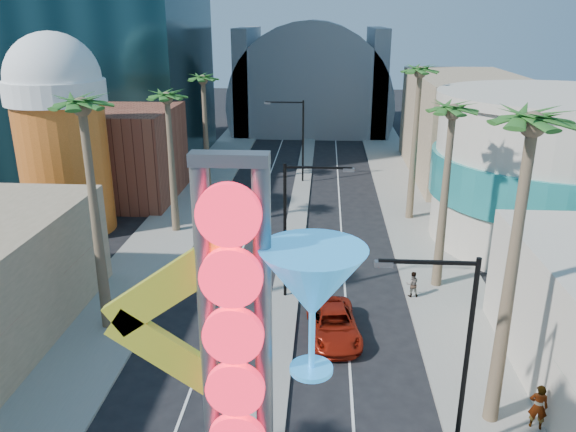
% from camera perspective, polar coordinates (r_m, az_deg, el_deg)
% --- Properties ---
extents(sidewalk_west, '(5.00, 100.00, 0.15)m').
position_cam_1_polar(sidewalk_west, '(48.07, -10.36, 0.69)').
color(sidewalk_west, gray).
rests_on(sidewalk_west, ground).
extents(sidewalk_east, '(5.00, 100.00, 0.15)m').
position_cam_1_polar(sidewalk_east, '(47.22, 12.62, 0.19)').
color(sidewalk_east, gray).
rests_on(sidewalk_east, ground).
extents(median, '(1.60, 84.00, 0.15)m').
position_cam_1_polar(median, '(49.53, 1.20, 1.59)').
color(median, gray).
rests_on(median, ground).
extents(brick_filler_west, '(10.00, 10.00, 8.00)m').
position_cam_1_polar(brick_filler_west, '(51.69, -16.88, 6.03)').
color(brick_filler_west, brown).
rests_on(brick_filler_west, ground).
extents(filler_east, '(10.00, 20.00, 10.00)m').
position_cam_1_polar(filler_east, '(59.63, 17.45, 8.68)').
color(filler_east, '#937D5E').
rests_on(filler_east, ground).
extents(beer_mug, '(7.00, 7.00, 14.50)m').
position_cam_1_polar(beer_mug, '(44.13, -22.14, 8.33)').
color(beer_mug, '#B65618').
rests_on(beer_mug, ground).
extents(turquoise_building, '(16.60, 16.60, 10.60)m').
position_cam_1_polar(turquoise_building, '(43.36, 25.27, 4.18)').
color(turquoise_building, beige).
rests_on(turquoise_building, ground).
extents(canopy, '(22.00, 16.00, 22.00)m').
position_cam_1_polar(canopy, '(81.84, 2.37, 11.80)').
color(canopy, slate).
rests_on(canopy, ground).
extents(neon_sign, '(6.53, 2.60, 12.55)m').
position_cam_1_polar(neon_sign, '(14.54, -2.01, -14.18)').
color(neon_sign, gray).
rests_on(neon_sign, ground).
extents(streetlight_0, '(3.79, 0.25, 8.00)m').
position_cam_1_polar(streetlight_0, '(30.94, 0.70, -0.26)').
color(streetlight_0, black).
rests_on(streetlight_0, ground).
extents(streetlight_1, '(3.79, 0.25, 8.00)m').
position_cam_1_polar(streetlight_1, '(54.15, 0.96, 8.41)').
color(streetlight_1, black).
rests_on(streetlight_1, ground).
extents(streetlight_2, '(3.45, 0.25, 8.00)m').
position_cam_1_polar(streetlight_2, '(20.58, 16.57, -12.17)').
color(streetlight_2, black).
rests_on(streetlight_2, ground).
extents(palm_1, '(2.40, 2.40, 12.70)m').
position_cam_1_polar(palm_1, '(27.79, -20.06, 8.98)').
color(palm_1, brown).
rests_on(palm_1, ground).
extents(palm_2, '(2.40, 2.40, 11.20)m').
position_cam_1_polar(palm_2, '(41.04, -12.14, 10.90)').
color(palm_2, brown).
rests_on(palm_2, ground).
extents(palm_3, '(2.40, 2.40, 11.20)m').
position_cam_1_polar(palm_3, '(52.59, -8.61, 12.94)').
color(palm_3, brown).
rests_on(palm_3, ground).
extents(palm_5, '(2.40, 2.40, 13.20)m').
position_cam_1_polar(palm_5, '(20.67, 23.35, 6.51)').
color(palm_5, brown).
rests_on(palm_5, ground).
extents(palm_6, '(2.40, 2.40, 11.70)m').
position_cam_1_polar(palm_6, '(32.27, 16.30, 9.09)').
color(palm_6, brown).
rests_on(palm_6, ground).
extents(palm_7, '(2.40, 2.40, 12.70)m').
position_cam_1_polar(palm_7, '(43.84, 13.20, 13.13)').
color(palm_7, brown).
rests_on(palm_7, ground).
extents(red_pickup, '(2.98, 5.43, 1.44)m').
position_cam_1_polar(red_pickup, '(28.97, 4.66, -10.90)').
color(red_pickup, '#991B0B').
rests_on(red_pickup, ground).
extents(pedestrian_a, '(0.81, 0.65, 1.93)m').
position_cam_1_polar(pedestrian_a, '(24.96, 24.07, -17.25)').
color(pedestrian_a, gray).
rests_on(pedestrian_a, sidewalk_east).
extents(pedestrian_b, '(0.77, 0.62, 1.53)m').
position_cam_1_polar(pedestrian_b, '(33.18, 12.51, -6.77)').
color(pedestrian_b, gray).
rests_on(pedestrian_b, sidewalk_east).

